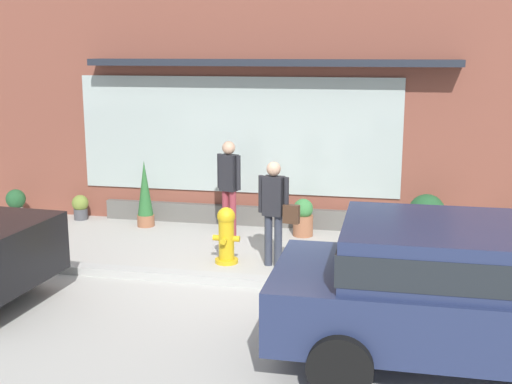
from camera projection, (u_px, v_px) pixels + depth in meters
The scene contains 12 objects.
ground_plane at pixel (231, 279), 9.44m from camera, with size 60.00×60.00×0.00m, color #B2AFA8.
curb_strip at pixel (227, 279), 9.24m from camera, with size 14.00×0.24×0.12m, color #B2B2AD.
storefront at pixel (271, 89), 11.97m from camera, with size 14.00×0.81×5.10m.
fire_hydrant at pixel (226, 235), 10.07m from camera, with size 0.42×0.39×0.87m.
pedestrian_with_handbag at pixel (275, 207), 9.82m from camera, with size 0.64×0.27×1.60m.
pedestrian_passerby at pixel (229, 182), 11.34m from camera, with size 0.44×0.28×1.69m.
parked_car_navy at pixel (466, 286), 6.70m from camera, with size 4.08×2.08×1.49m.
potted_plant_doorstep at pixel (426, 216), 11.16m from camera, with size 0.62×0.62×0.83m.
potted_plant_window_right at pixel (145, 195), 12.15m from camera, with size 0.32×0.32×1.23m.
potted_plant_low_front at pixel (16, 202), 12.81m from camera, with size 0.37×0.37×0.57m.
potted_plant_corner_tall at pixel (80, 206), 12.71m from camera, with size 0.32×0.32×0.48m.
potted_plant_window_left at pixel (303, 217), 11.58m from camera, with size 0.35×0.35×0.66m.
Camera 1 is at (2.18, -8.71, 3.20)m, focal length 46.34 mm.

